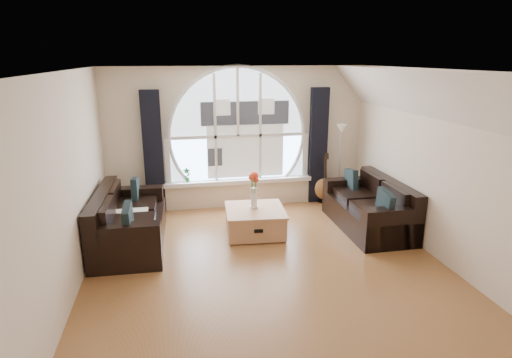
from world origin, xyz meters
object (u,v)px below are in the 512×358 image
object	(u,v)px
guitar	(324,178)
potted_plant	(187,175)
sofa_left	(130,221)
sofa_right	(368,206)
vase_flowers	(254,186)
floor_lamp	(340,164)
coffee_chest	(255,220)

from	to	relation	value
guitar	potted_plant	world-z (taller)	guitar
sofa_left	potted_plant	xyz separation A→B (m)	(0.94, 1.47, 0.29)
sofa_left	sofa_right	distance (m)	3.95
potted_plant	sofa_right	bearing A→B (deg)	-27.24
potted_plant	vase_flowers	bearing A→B (deg)	-52.12
floor_lamp	guitar	size ratio (longest dim) A/B	1.51
sofa_left	floor_lamp	size ratio (longest dim) A/B	1.23
sofa_left	coffee_chest	bearing A→B (deg)	3.41
sofa_right	sofa_left	bearing A→B (deg)	178.89
guitar	potted_plant	xyz separation A→B (m)	(-2.70, 0.17, 0.16)
sofa_left	sofa_right	world-z (taller)	sofa_left
sofa_left	floor_lamp	xyz separation A→B (m)	(3.95, 1.27, 0.40)
potted_plant	sofa_left	bearing A→B (deg)	-122.67
vase_flowers	coffee_chest	bearing A→B (deg)	-83.87
sofa_left	potted_plant	size ratio (longest dim) A/B	7.12
sofa_right	potted_plant	xyz separation A→B (m)	(-3.01, 1.55, 0.29)
floor_lamp	potted_plant	size ratio (longest dim) A/B	5.77
coffee_chest	potted_plant	xyz separation A→B (m)	(-1.05, 1.41, 0.45)
sofa_right	vase_flowers	distance (m)	2.01
vase_flowers	guitar	xyz separation A→B (m)	(1.66, 1.18, -0.29)
sofa_right	floor_lamp	xyz separation A→B (m)	(0.00, 1.35, 0.40)
floor_lamp	guitar	bearing A→B (deg)	174.54
sofa_left	vase_flowers	xyz separation A→B (m)	(1.99, 0.12, 0.42)
coffee_chest	floor_lamp	xyz separation A→B (m)	(1.95, 1.21, 0.56)
coffee_chest	guitar	bearing A→B (deg)	41.14
sofa_right	coffee_chest	xyz separation A→B (m)	(-1.95, 0.14, -0.16)
floor_lamp	vase_flowers	bearing A→B (deg)	-149.65
sofa_right	vase_flowers	bearing A→B (deg)	174.15
guitar	vase_flowers	bearing A→B (deg)	-138.81
floor_lamp	potted_plant	xyz separation A→B (m)	(-3.01, 0.20, -0.11)
potted_plant	coffee_chest	bearing A→B (deg)	-53.17
vase_flowers	floor_lamp	world-z (taller)	floor_lamp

